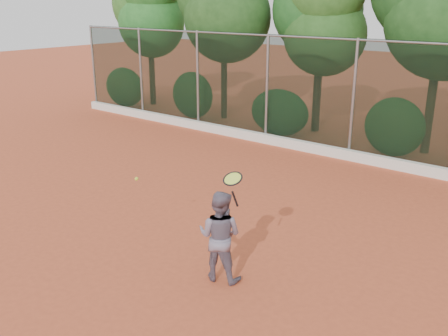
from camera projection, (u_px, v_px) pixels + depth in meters
The scene contains 7 objects.
ground at pixel (192, 241), 9.80m from camera, with size 80.00×80.00×0.00m, color #C4512E.
concrete_curb at pixel (346, 154), 14.80m from camera, with size 24.00×0.20×0.30m, color silver.
tennis_player at pixel (220, 236), 8.25m from camera, with size 0.76×0.60×1.57m, color slate.
chainlink_fence at pixel (353, 96), 14.39m from camera, with size 24.09×0.09×3.50m.
foliage_backdrop at pixel (371, 3), 15.37m from camera, with size 23.70×3.63×7.55m.
tennis_racket at pixel (233, 181), 7.56m from camera, with size 0.32×0.30×0.58m.
tennis_ball_in_flight at pixel (137, 179), 9.18m from camera, with size 0.07×0.07×0.07m.
Camera 1 is at (6.00, -6.52, 4.48)m, focal length 40.00 mm.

